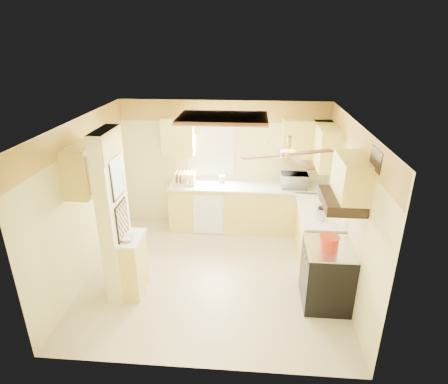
# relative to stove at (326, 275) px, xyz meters

# --- Properties ---
(floor) EXTENTS (4.00, 4.00, 0.00)m
(floor) POSITION_rel_stove_xyz_m (-1.67, 0.55, -0.46)
(floor) COLOR #C4B088
(floor) RESTS_ON ground
(ceiling) EXTENTS (4.00, 4.00, 0.00)m
(ceiling) POSITION_rel_stove_xyz_m (-1.67, 0.55, 2.04)
(ceiling) COLOR white
(ceiling) RESTS_ON wall_back
(wall_back) EXTENTS (4.00, 0.00, 4.00)m
(wall_back) POSITION_rel_stove_xyz_m (-1.67, 2.45, 0.79)
(wall_back) COLOR #E4D88B
(wall_back) RESTS_ON floor
(wall_front) EXTENTS (4.00, 0.00, 4.00)m
(wall_front) POSITION_rel_stove_xyz_m (-1.67, -1.35, 0.79)
(wall_front) COLOR #E4D88B
(wall_front) RESTS_ON floor
(wall_left) EXTENTS (0.00, 3.80, 3.80)m
(wall_left) POSITION_rel_stove_xyz_m (-3.67, 0.55, 0.79)
(wall_left) COLOR #E4D88B
(wall_left) RESTS_ON floor
(wall_right) EXTENTS (0.00, 3.80, 3.80)m
(wall_right) POSITION_rel_stove_xyz_m (0.33, 0.55, 0.79)
(wall_right) COLOR #E4D88B
(wall_right) RESTS_ON floor
(wallpaper_border) EXTENTS (4.00, 0.02, 0.40)m
(wallpaper_border) POSITION_rel_stove_xyz_m (-1.67, 2.43, 1.84)
(wallpaper_border) COLOR #FFD74B
(wallpaper_border) RESTS_ON wall_back
(partition_column) EXTENTS (0.20, 0.70, 2.50)m
(partition_column) POSITION_rel_stove_xyz_m (-3.02, 0.00, 0.79)
(partition_column) COLOR #E4D88B
(partition_column) RESTS_ON floor
(partition_ledge) EXTENTS (0.25, 0.55, 0.90)m
(partition_ledge) POSITION_rel_stove_xyz_m (-2.80, 0.00, -0.01)
(partition_ledge) COLOR #D7BB58
(partition_ledge) RESTS_ON floor
(ledge_top) EXTENTS (0.28, 0.58, 0.04)m
(ledge_top) POSITION_rel_stove_xyz_m (-2.80, 0.00, 0.46)
(ledge_top) COLOR white
(ledge_top) RESTS_ON partition_ledge
(lower_cabinets_back) EXTENTS (3.00, 0.60, 0.90)m
(lower_cabinets_back) POSITION_rel_stove_xyz_m (-1.17, 2.15, -0.01)
(lower_cabinets_back) COLOR #D7BB58
(lower_cabinets_back) RESTS_ON floor
(lower_cabinets_right) EXTENTS (0.60, 1.40, 0.90)m
(lower_cabinets_right) POSITION_rel_stove_xyz_m (0.03, 1.15, -0.01)
(lower_cabinets_right) COLOR #D7BB58
(lower_cabinets_right) RESTS_ON floor
(countertop_back) EXTENTS (3.04, 0.64, 0.04)m
(countertop_back) POSITION_rel_stove_xyz_m (-1.17, 2.14, 0.46)
(countertop_back) COLOR white
(countertop_back) RESTS_ON lower_cabinets_back
(countertop_right) EXTENTS (0.64, 1.44, 0.04)m
(countertop_right) POSITION_rel_stove_xyz_m (0.02, 1.15, 0.46)
(countertop_right) COLOR white
(countertop_right) RESTS_ON lower_cabinets_right
(dishwasher_panel) EXTENTS (0.58, 0.02, 0.80)m
(dishwasher_panel) POSITION_rel_stove_xyz_m (-1.92, 1.84, -0.03)
(dishwasher_panel) COLOR white
(dishwasher_panel) RESTS_ON lower_cabinets_back
(window) EXTENTS (0.92, 0.02, 1.02)m
(window) POSITION_rel_stove_xyz_m (-1.92, 2.44, 1.09)
(window) COLOR white
(window) RESTS_ON wall_back
(upper_cab_back_left) EXTENTS (0.60, 0.35, 0.70)m
(upper_cab_back_left) POSITION_rel_stove_xyz_m (-2.52, 2.27, 1.39)
(upper_cab_back_left) COLOR #D7BB58
(upper_cab_back_left) RESTS_ON wall_back
(upper_cab_back_right) EXTENTS (0.90, 0.35, 0.70)m
(upper_cab_back_right) POSITION_rel_stove_xyz_m (-0.12, 2.27, 1.39)
(upper_cab_back_right) COLOR #D7BB58
(upper_cab_back_right) RESTS_ON wall_back
(upper_cab_right) EXTENTS (0.35, 1.00, 0.70)m
(upper_cab_right) POSITION_rel_stove_xyz_m (0.16, 1.80, 1.39)
(upper_cab_right) COLOR #D7BB58
(upper_cab_right) RESTS_ON wall_right
(upper_cab_left_wall) EXTENTS (0.35, 0.75, 0.70)m
(upper_cab_left_wall) POSITION_rel_stove_xyz_m (-3.49, 0.30, 1.39)
(upper_cab_left_wall) COLOR #D7BB58
(upper_cab_left_wall) RESTS_ON wall_left
(upper_cab_over_stove) EXTENTS (0.35, 0.76, 0.52)m
(upper_cab_over_stove) POSITION_rel_stove_xyz_m (0.16, 0.00, 1.49)
(upper_cab_over_stove) COLOR #D7BB58
(upper_cab_over_stove) RESTS_ON wall_right
(stove) EXTENTS (0.68, 0.77, 0.92)m
(stove) POSITION_rel_stove_xyz_m (0.00, 0.00, 0.00)
(stove) COLOR black
(stove) RESTS_ON floor
(range_hood) EXTENTS (0.50, 0.76, 0.14)m
(range_hood) POSITION_rel_stove_xyz_m (0.07, 0.00, 1.16)
(range_hood) COLOR black
(range_hood) RESTS_ON upper_cab_over_stove
(poster_menu) EXTENTS (0.02, 0.42, 0.57)m
(poster_menu) POSITION_rel_stove_xyz_m (-2.91, 0.00, 1.39)
(poster_menu) COLOR black
(poster_menu) RESTS_ON partition_column
(poster_nashville) EXTENTS (0.02, 0.42, 0.57)m
(poster_nashville) POSITION_rel_stove_xyz_m (-2.91, 0.00, 0.74)
(poster_nashville) COLOR black
(poster_nashville) RESTS_ON partition_column
(ceiling_light_panel) EXTENTS (1.35, 0.95, 0.06)m
(ceiling_light_panel) POSITION_rel_stove_xyz_m (-1.57, 1.05, 2.00)
(ceiling_light_panel) COLOR brown
(ceiling_light_panel) RESTS_ON ceiling
(ceiling_fan) EXTENTS (1.15, 1.15, 0.26)m
(ceiling_fan) POSITION_rel_stove_xyz_m (-0.67, -0.15, 1.83)
(ceiling_fan) COLOR gold
(ceiling_fan) RESTS_ON ceiling
(vent_grate) EXTENTS (0.02, 0.40, 0.25)m
(vent_grate) POSITION_rel_stove_xyz_m (0.31, -0.35, 1.84)
(vent_grate) COLOR black
(vent_grate) RESTS_ON wall_right
(microwave) EXTENTS (0.51, 0.35, 0.28)m
(microwave) POSITION_rel_stove_xyz_m (-0.31, 2.11, 0.62)
(microwave) COLOR white
(microwave) RESTS_ON countertop_back
(bowl) EXTENTS (0.23, 0.23, 0.05)m
(bowl) POSITION_rel_stove_xyz_m (-2.83, -0.08, 0.51)
(bowl) COLOR white
(bowl) RESTS_ON ledge_top
(dutch_oven) EXTENTS (0.27, 0.27, 0.18)m
(dutch_oven) POSITION_rel_stove_xyz_m (-0.02, -0.03, 0.55)
(dutch_oven) COLOR #B52911
(dutch_oven) RESTS_ON stove
(kettle) EXTENTS (0.15, 0.15, 0.22)m
(kettle) POSITION_rel_stove_xyz_m (-0.02, 0.78, 0.58)
(kettle) COLOR silver
(kettle) RESTS_ON countertop_right
(dish_rack) EXTENTS (0.41, 0.31, 0.24)m
(dish_rack) POSITION_rel_stove_xyz_m (-2.40, 2.13, 0.56)
(dish_rack) COLOR tan
(dish_rack) RESTS_ON countertop_back
(utensil_crock) EXTENTS (0.11, 0.11, 0.23)m
(utensil_crock) POSITION_rel_stove_xyz_m (-1.69, 2.25, 0.56)
(utensil_crock) COLOR white
(utensil_crock) RESTS_ON countertop_back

